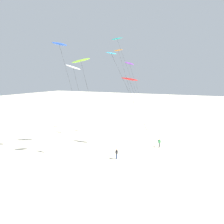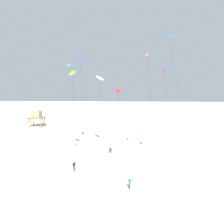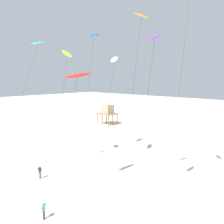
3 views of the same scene
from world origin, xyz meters
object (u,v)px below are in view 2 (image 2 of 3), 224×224
Objects in this scene: kite_teal at (170,40)px; stilt_house at (37,115)px; kite_orange at (147,58)px; kite_blue at (80,60)px; kite_cyan at (69,69)px; kite_purple at (164,71)px; kite_flyer_nearest at (74,166)px; kite_flyer_middle at (130,183)px; kite_white at (100,78)px; kite_red at (118,91)px; kite_lime at (72,74)px.

kite_teal is 47.23m from stilt_house.
kite_blue is at bearing 156.77° from kite_orange.
kite_purple is at bearing 11.30° from kite_cyan.
kite_blue is at bearing 169.31° from kite_teal.
kite_orange is 11.28× the size of kite_flyer_nearest.
kite_flyer_middle is at bearing -58.27° from kite_blue.
kite_blue is 20.22m from kite_flyer_nearest.
stilt_house is at bearing 135.73° from kite_white.
kite_blue is 32.88m from stilt_house.
kite_flyer_nearest is at bearing -175.29° from kite_red.
kite_red is 14.00m from kite_teal.
kite_purple is 46.43m from stilt_house.
kite_lime is 5.34m from kite_blue.
kite_cyan is 15.08m from kite_flyer_nearest.
kite_flyer_nearest is at bearing -43.49° from kite_cyan.
kite_cyan is at bearing -178.73° from kite_red.
kite_lime is at bearing 99.10° from kite_cyan.
kite_lime reaches higher than kite_red.
kite_purple is 20.93m from kite_flyer_nearest.
kite_purple is (2.58, -1.40, -2.21)m from kite_orange.
kite_white is (-3.83, 9.69, 2.15)m from kite_red.
kite_red is 8.04m from kite_cyan.
kite_orange is 8.29m from kite_red.
kite_white is at bearing 73.26° from kite_flyer_nearest.
kite_teal is 26.84m from kite_flyer_nearest.
kite_purple is 18.02m from kite_flyer_middle.
kite_red is 13.70m from kite_flyer_nearest.
stilt_house is (-22.82, 22.25, -11.19)m from kite_white.
kite_cyan is at bearing 136.51° from kite_flyer_nearest.
kite_red is 10.64m from kite_white.
kite_teal reaches higher than kite_blue.
kite_cyan is (-7.35, -0.16, 3.25)m from kite_red.
kite_teal reaches higher than kite_red.
kite_purple is at bearing -31.72° from kite_white.
kite_teal is at bearing -35.73° from stilt_house.
kite_cyan is at bearing -58.98° from stilt_house.
kite_blue is at bearing 91.85° from kite_cyan.
kite_cyan reaches higher than kite_flyer_middle.
kite_blue is (-0.31, 9.68, 2.44)m from kite_cyan.
kite_red is 42.57m from stilt_house.
kite_red is 13.48m from kite_blue.
kite_flyer_nearest is 9.92m from kite_flyer_middle.
stilt_house is at bearing 121.26° from kite_flyer_nearest.
kite_flyer_middle is at bearing -30.91° from kite_cyan.
kite_white is 9.32× the size of kite_flyer_nearest.
kite_cyan is 39.43m from stilt_house.
kite_flyer_nearest is at bearing -157.92° from kite_orange.
kite_lime is at bearing -175.36° from kite_teal.
kite_red reaches higher than kite_flyer_nearest.
kite_purple is at bearing -40.61° from stilt_house.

